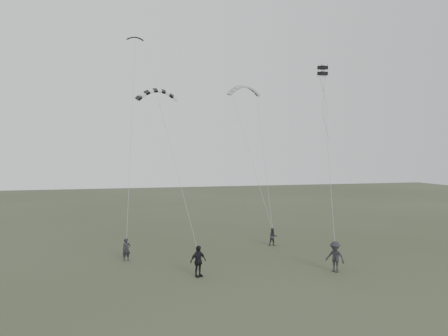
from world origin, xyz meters
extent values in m
plane|color=#2F3824|center=(0.00, 0.00, 0.00)|extent=(140.00, 140.00, 0.00)
imported|color=black|center=(-6.18, 4.77, 0.80)|extent=(0.66, 0.51, 1.60)
imported|color=#29292E|center=(5.67, 6.84, 0.73)|extent=(0.79, 0.66, 1.47)
imported|color=black|center=(-2.04, -0.44, 0.97)|extent=(1.23, 0.90, 1.94)
imported|color=#232327|center=(6.69, -1.58, 0.99)|extent=(1.34, 1.47, 1.98)
camera|label=1|loc=(-7.21, -26.64, 7.65)|focal=35.00mm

